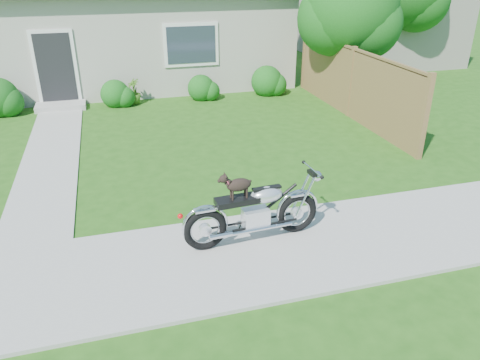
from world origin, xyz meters
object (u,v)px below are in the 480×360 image
(house, at_px, (103,17))
(potted_plant_right, at_px, (134,92))
(motorcycle_with_dog, at_px, (255,210))
(tree_near, at_px, (356,12))
(fence, at_px, (351,82))

(house, relative_size, potted_plant_right, 16.53)
(house, height_order, potted_plant_right, house)
(potted_plant_right, bearing_deg, motorcycle_with_dog, -81.65)
(potted_plant_right, bearing_deg, house, 100.25)
(tree_near, bearing_deg, fence, -115.94)
(potted_plant_right, distance_m, motorcycle_with_dog, 8.34)
(house, xyz_separation_m, potted_plant_right, (0.62, -3.44, -1.78))
(house, height_order, motorcycle_with_dog, house)
(potted_plant_right, bearing_deg, tree_near, -14.07)
(fence, xyz_separation_m, motorcycle_with_dog, (-4.47, -5.45, -0.38))
(tree_near, xyz_separation_m, motorcycle_with_dog, (-5.06, -6.68, -2.06))
(tree_near, bearing_deg, house, 143.97)
(tree_near, relative_size, potted_plant_right, 5.36)
(fence, relative_size, potted_plant_right, 8.68)
(fence, height_order, motorcycle_with_dog, fence)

